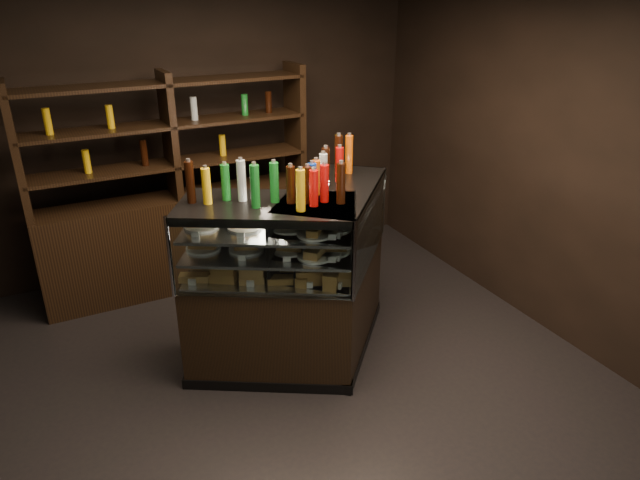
# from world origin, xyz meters

# --- Properties ---
(ground) EXTENTS (5.00, 5.00, 0.00)m
(ground) POSITION_xyz_m (0.00, 0.00, 0.00)
(ground) COLOR black
(ground) RESTS_ON ground
(room_shell) EXTENTS (5.02, 5.02, 3.01)m
(room_shell) POSITION_xyz_m (0.00, 0.00, 1.94)
(room_shell) COLOR black
(room_shell) RESTS_ON ground
(display_case) EXTENTS (1.84, 1.32, 1.33)m
(display_case) POSITION_xyz_m (0.49, 0.47, 0.45)
(display_case) COLOR black
(display_case) RESTS_ON ground
(food_display) EXTENTS (1.52, 0.96, 0.41)m
(food_display) POSITION_xyz_m (0.49, 0.47, 1.00)
(food_display) COLOR #B48140
(food_display) RESTS_ON display_case
(bottles_top) EXTENTS (1.35, 0.82, 0.30)m
(bottles_top) POSITION_xyz_m (0.48, 0.48, 1.46)
(bottles_top) COLOR yellow
(bottles_top) RESTS_ON display_case
(potted_conifer) EXTENTS (0.38, 0.38, 0.80)m
(potted_conifer) POSITION_xyz_m (1.02, 0.80, 0.46)
(potted_conifer) COLOR black
(potted_conifer) RESTS_ON ground
(back_shelving) EXTENTS (2.49, 0.52, 2.00)m
(back_shelving) POSITION_xyz_m (-0.07, 2.05, 0.61)
(back_shelving) COLOR black
(back_shelving) RESTS_ON ground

